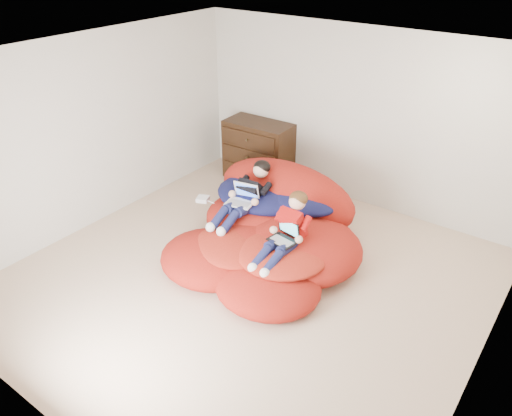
{
  "coord_description": "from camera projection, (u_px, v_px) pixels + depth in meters",
  "views": [
    {
      "loc": [
        2.81,
        -3.7,
        3.59
      ],
      "look_at": [
        -0.19,
        0.41,
        0.7
      ],
      "focal_mm": 35.0,
      "sensor_mm": 36.0,
      "label": 1
    }
  ],
  "objects": [
    {
      "name": "cream_pillow",
      "position": [
        277.0,
        172.0,
        6.89
      ],
      "size": [
        0.39,
        0.25,
        0.25
      ],
      "primitive_type": "ellipsoid",
      "color": "silver",
      "rests_on": "beanbag_pile"
    },
    {
      "name": "laptop_white",
      "position": [
        243.0,
        197.0,
        6.24
      ],
      "size": [
        0.37,
        0.36,
        0.24
      ],
      "color": "silver",
      "rests_on": "older_boy"
    },
    {
      "name": "power_adapter",
      "position": [
        203.0,
        199.0,
        6.63
      ],
      "size": [
        0.2,
        0.2,
        0.06
      ],
      "primitive_type": "cube",
      "rotation": [
        0.0,
        0.0,
        0.4
      ],
      "color": "silver",
      "rests_on": "beanbag_pile"
    },
    {
      "name": "room_shell",
      "position": [
        249.0,
        264.0,
        5.7
      ],
      "size": [
        5.1,
        5.1,
        2.77
      ],
      "color": "tan",
      "rests_on": "ground"
    },
    {
      "name": "beanbag_pile",
      "position": [
        271.0,
        228.0,
        6.27
      ],
      "size": [
        2.47,
        2.49,
        0.93
      ],
      "color": "#AC1D13",
      "rests_on": "ground"
    },
    {
      "name": "dresser",
      "position": [
        258.0,
        151.0,
        7.88
      ],
      "size": [
        1.08,
        0.61,
        0.95
      ],
      "color": "black",
      "rests_on": "ground"
    },
    {
      "name": "younger_boy",
      "position": [
        287.0,
        228.0,
        5.6
      ],
      "size": [
        0.3,
        0.93,
        0.68
      ],
      "color": "red",
      "rests_on": "beanbag_pile"
    },
    {
      "name": "older_boy",
      "position": [
        248.0,
        193.0,
        6.3
      ],
      "size": [
        0.32,
        1.12,
        0.61
      ],
      "color": "black",
      "rests_on": "beanbag_pile"
    },
    {
      "name": "laptop_black",
      "position": [
        285.0,
        235.0,
        5.61
      ],
      "size": [
        0.34,
        0.31,
        0.23
      ],
      "color": "black",
      "rests_on": "younger_boy"
    }
  ]
}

